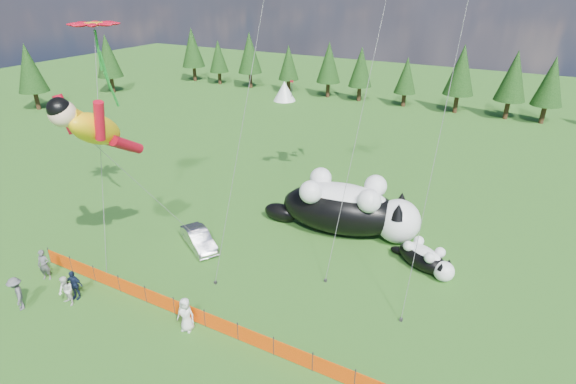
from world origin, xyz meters
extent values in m
plane|color=#103A0A|center=(0.00, 0.00, 0.00)|extent=(160.00, 160.00, 0.00)
cylinder|color=#262626|center=(-11.00, -3.00, 0.55)|extent=(0.06, 0.06, 1.10)
cylinder|color=#262626|center=(-9.00, -3.00, 0.55)|extent=(0.06, 0.06, 1.10)
cylinder|color=#262626|center=(-7.00, -3.00, 0.55)|extent=(0.06, 0.06, 1.10)
cylinder|color=#262626|center=(-5.00, -3.00, 0.55)|extent=(0.06, 0.06, 1.10)
cylinder|color=#262626|center=(-3.00, -3.00, 0.55)|extent=(0.06, 0.06, 1.10)
cylinder|color=#262626|center=(-1.00, -3.00, 0.55)|extent=(0.06, 0.06, 1.10)
cylinder|color=#262626|center=(1.00, -3.00, 0.55)|extent=(0.06, 0.06, 1.10)
cylinder|color=#262626|center=(3.00, -3.00, 0.55)|extent=(0.06, 0.06, 1.10)
cylinder|color=#262626|center=(5.00, -3.00, 0.55)|extent=(0.06, 0.06, 1.10)
cylinder|color=#262626|center=(7.00, -3.00, 0.55)|extent=(0.06, 0.06, 1.10)
cylinder|color=#262626|center=(9.00, -3.00, 0.55)|extent=(0.06, 0.06, 1.10)
cube|color=#F74705|center=(-10.00, -3.00, 0.50)|extent=(2.00, 0.04, 0.90)
cube|color=#F74705|center=(-8.00, -3.00, 0.50)|extent=(2.00, 0.04, 0.90)
cube|color=#F74705|center=(-6.00, -3.00, 0.50)|extent=(2.00, 0.04, 0.90)
cube|color=#F74705|center=(-4.00, -3.00, 0.50)|extent=(2.00, 0.04, 0.90)
cube|color=#F74705|center=(-2.00, -3.00, 0.50)|extent=(2.00, 0.04, 0.90)
cube|color=#F74705|center=(0.00, -3.00, 0.50)|extent=(2.00, 0.04, 0.90)
cube|color=#F74705|center=(2.00, -3.00, 0.50)|extent=(2.00, 0.04, 0.90)
cube|color=#F74705|center=(4.00, -3.00, 0.50)|extent=(2.00, 0.04, 0.90)
cube|color=#F74705|center=(6.00, -3.00, 0.50)|extent=(2.00, 0.04, 0.90)
cube|color=#F74705|center=(8.00, -3.00, 0.50)|extent=(2.00, 0.04, 0.90)
ellipsoid|color=black|center=(3.32, 9.20, 1.66)|extent=(8.79, 5.08, 3.32)
ellipsoid|color=white|center=(3.32, 9.20, 2.49)|extent=(6.62, 3.68, 2.03)
sphere|color=white|center=(7.15, 9.79, 1.48)|extent=(2.95, 2.95, 2.95)
sphere|color=pink|center=(8.39, 9.98, 1.48)|extent=(0.41, 0.41, 0.41)
ellipsoid|color=black|center=(-1.06, 8.54, 0.65)|extent=(2.75, 1.67, 1.29)
cone|color=black|center=(7.28, 8.91, 2.66)|extent=(1.03, 1.03, 1.03)
cone|color=black|center=(7.02, 10.66, 2.66)|extent=(1.03, 1.03, 1.03)
sphere|color=white|center=(5.14, 10.70, 3.23)|extent=(1.55, 1.55, 1.55)
sphere|color=white|center=(5.50, 8.32, 3.23)|extent=(1.55, 1.55, 1.55)
sphere|color=white|center=(1.31, 10.11, 3.23)|extent=(1.55, 1.55, 1.55)
sphere|color=white|center=(1.67, 7.74, 3.23)|extent=(1.55, 1.55, 1.55)
ellipsoid|color=black|center=(9.39, 7.43, 0.68)|extent=(3.74, 2.90, 1.36)
ellipsoid|color=white|center=(9.39, 7.43, 1.02)|extent=(2.80, 2.14, 0.83)
sphere|color=white|center=(10.81, 6.74, 0.60)|extent=(1.21, 1.21, 1.21)
sphere|color=pink|center=(11.27, 6.51, 0.60)|extent=(0.17, 0.17, 0.17)
ellipsoid|color=black|center=(7.76, 8.22, 0.26)|extent=(1.18, 0.94, 0.53)
cone|color=black|center=(10.65, 6.41, 1.08)|extent=(0.42, 0.42, 0.42)
cone|color=black|center=(10.97, 7.06, 1.08)|extent=(0.42, 0.42, 0.42)
sphere|color=white|center=(10.35, 7.51, 1.32)|extent=(0.63, 0.63, 0.63)
sphere|color=white|center=(9.92, 6.63, 1.32)|extent=(0.63, 0.63, 0.63)
sphere|color=white|center=(8.92, 8.20, 1.32)|extent=(0.63, 0.63, 0.63)
sphere|color=white|center=(8.49, 7.32, 1.32)|extent=(0.63, 0.63, 0.63)
imported|color=silver|center=(-4.00, 2.80, 0.62)|extent=(3.89, 3.04, 1.23)
imported|color=#535257|center=(-9.69, -4.19, 0.97)|extent=(0.83, 0.71, 1.94)
imported|color=silver|center=(-6.58, -5.13, 0.88)|extent=(0.92, 0.61, 1.77)
imported|color=#15203B|center=(-6.69, -4.55, 0.88)|extent=(1.13, 0.78, 1.76)
imported|color=#535257|center=(-8.55, -6.57, 0.97)|extent=(1.42, 1.16, 1.95)
imported|color=silver|center=(0.33, -3.60, 0.95)|extent=(1.02, 0.77, 1.90)
cylinder|color=#595959|center=(-4.99, 0.73, 4.55)|extent=(0.03, 0.03, 10.30)
cube|color=#262626|center=(-3.73, 3.08, 0.08)|extent=(0.15, 0.15, 0.16)
cylinder|color=#595959|center=(4.74, 7.64, 8.04)|extent=(0.03, 0.03, 18.00)
cube|color=#262626|center=(4.84, 3.32, 0.08)|extent=(0.15, 0.15, 0.16)
cylinder|color=#595959|center=(-8.01, -0.27, 6.90)|extent=(0.03, 0.03, 14.73)
cube|color=#262626|center=(-6.36, -2.73, 0.08)|extent=(0.15, 0.15, 0.16)
cube|color=#167E23|center=(-9.65, 2.18, 11.04)|extent=(0.21, 0.21, 4.59)
cylinder|color=#595959|center=(-0.54, 3.49, 9.01)|extent=(0.03, 0.03, 18.97)
cube|color=#262626|center=(-0.70, 0.12, 0.08)|extent=(0.15, 0.15, 0.16)
cylinder|color=#595959|center=(9.62, 6.27, 11.03)|extent=(0.03, 0.03, 23.30)
cube|color=#262626|center=(9.63, 2.12, 0.08)|extent=(0.15, 0.15, 0.16)
camera|label=1|loc=(13.06, -16.55, 15.96)|focal=28.00mm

